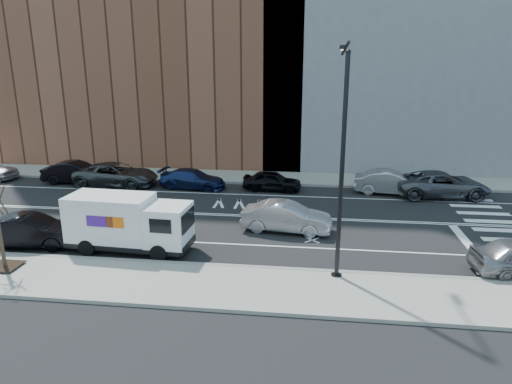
# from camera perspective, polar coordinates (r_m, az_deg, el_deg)

# --- Properties ---
(ground) EXTENTS (120.00, 120.00, 0.00)m
(ground) POSITION_cam_1_polar(r_m,az_deg,el_deg) (26.85, -5.86, -2.79)
(ground) COLOR black
(ground) RESTS_ON ground
(sidewalk_near) EXTENTS (44.00, 3.60, 0.15)m
(sidewalk_near) POSITION_cam_1_polar(r_m,az_deg,el_deg) (19.01, -11.78, -11.06)
(sidewalk_near) COLOR gray
(sidewalk_near) RESTS_ON ground
(sidewalk_far) EXTENTS (44.00, 3.60, 0.15)m
(sidewalk_far) POSITION_cam_1_polar(r_m,az_deg,el_deg) (35.11, -2.72, 1.93)
(sidewalk_far) COLOR gray
(sidewalk_far) RESTS_ON ground
(curb_near) EXTENTS (44.00, 0.25, 0.17)m
(curb_near) POSITION_cam_1_polar(r_m,az_deg,el_deg) (20.54, -10.18, -8.81)
(curb_near) COLOR gray
(curb_near) RESTS_ON ground
(curb_far) EXTENTS (44.00, 0.25, 0.17)m
(curb_far) POSITION_cam_1_polar(r_m,az_deg,el_deg) (33.40, -3.24, 1.19)
(curb_far) COLOR gray
(curb_far) RESTS_ON ground
(crosswalk) EXTENTS (3.00, 14.00, 0.01)m
(crosswalk) POSITION_cam_1_polar(r_m,az_deg,el_deg) (28.14, 27.92, -3.75)
(crosswalk) COLOR white
(crosswalk) RESTS_ON ground
(road_markings) EXTENTS (40.00, 8.60, 0.01)m
(road_markings) POSITION_cam_1_polar(r_m,az_deg,el_deg) (26.85, -5.86, -2.78)
(road_markings) COLOR white
(road_markings) RESTS_ON ground
(bldg_brick) EXTENTS (26.00, 10.00, 22.00)m
(bldg_brick) POSITION_cam_1_polar(r_m,az_deg,el_deg) (42.72, -12.54, 18.87)
(bldg_brick) COLOR brown
(bldg_brick) RESTS_ON ground
(bldg_concrete) EXTENTS (20.00, 10.00, 26.00)m
(bldg_concrete) POSITION_cam_1_polar(r_m,az_deg,el_deg) (41.07, 16.85, 21.52)
(bldg_concrete) COLOR slate
(bldg_concrete) RESTS_ON ground
(streetlight) EXTENTS (0.44, 4.02, 9.34)m
(streetlight) POSITION_cam_1_polar(r_m,az_deg,el_deg) (18.24, 10.68, 4.54)
(streetlight) COLOR black
(streetlight) RESTS_ON ground
(street_tree) EXTENTS (1.20, 1.20, 3.75)m
(street_tree) POSITION_cam_1_polar(r_m,az_deg,el_deg) (21.98, -29.29, -5.17)
(street_tree) COLOR black
(street_tree) RESTS_ON ground
(fedex_van) EXTENTS (5.92, 2.34, 2.66)m
(fedex_van) POSITION_cam_1_polar(r_m,az_deg,el_deg) (22.12, -15.70, -3.67)
(fedex_van) COLOR black
(fedex_van) RESTS_ON ground
(far_parked_b) EXTENTS (4.87, 1.93, 1.58)m
(far_parked_b) POSITION_cam_1_polar(r_m,az_deg,el_deg) (35.88, -21.50, 2.29)
(far_parked_b) COLOR black
(far_parked_b) RESTS_ON ground
(far_parked_c) EXTENTS (6.03, 3.03, 1.64)m
(far_parked_c) POSITION_cam_1_polar(r_m,az_deg,el_deg) (34.14, -17.06, 2.10)
(far_parked_c) COLOR #414448
(far_parked_c) RESTS_ON ground
(far_parked_d) EXTENTS (4.82, 2.41, 1.34)m
(far_parked_d) POSITION_cam_1_polar(r_m,az_deg,el_deg) (32.31, -7.93, 1.63)
(far_parked_d) COLOR navy
(far_parked_d) RESTS_ON ground
(far_parked_e) EXTENTS (4.10, 1.84, 1.37)m
(far_parked_e) POSITION_cam_1_polar(r_m,az_deg,el_deg) (31.46, 2.04, 1.40)
(far_parked_e) COLOR black
(far_parked_e) RESTS_ON ground
(far_parked_f) EXTENTS (5.01, 2.27, 1.59)m
(far_parked_f) POSITION_cam_1_polar(r_m,az_deg,el_deg) (31.90, 16.53, 1.15)
(far_parked_f) COLOR #A5A5AA
(far_parked_f) RESTS_ON ground
(far_parked_g) EXTENTS (6.27, 3.33, 1.68)m
(far_parked_g) POSITION_cam_1_polar(r_m,az_deg,el_deg) (32.35, 22.19, 0.90)
(far_parked_g) COLOR #4F5056
(far_parked_g) RESTS_ON ground
(driving_sedan) EXTENTS (4.83, 2.18, 1.54)m
(driving_sedan) POSITION_cam_1_polar(r_m,az_deg,el_deg) (23.95, 3.83, -3.15)
(driving_sedan) COLOR #B2B2B7
(driving_sedan) RESTS_ON ground
(near_parked_rear_a) EXTENTS (4.86, 2.17, 1.55)m
(near_parked_rear_a) POSITION_cam_1_polar(r_m,az_deg,el_deg) (24.52, -26.42, -4.39)
(near_parked_rear_a) COLOR black
(near_parked_rear_a) RESTS_ON ground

